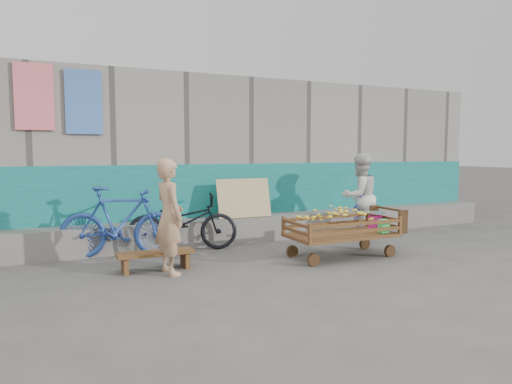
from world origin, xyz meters
name	(u,v)px	position (x,y,z in m)	size (l,w,h in m)	color
ground	(290,275)	(0.00, 0.00, 0.00)	(80.00, 80.00, 0.00)	#4D4A46
building_wall	(196,159)	(0.00, 4.05, 1.47)	(12.00, 3.50, 3.00)	gray
banana_cart	(340,223)	(1.18, 0.55, 0.53)	(1.82, 0.83, 0.78)	#502D1B
bench	(156,257)	(-1.56, 0.98, 0.19)	(1.03, 0.31, 0.26)	#502D1B
vendor_man	(169,217)	(-1.43, 0.72, 0.77)	(0.56, 0.37, 1.54)	tan
woman	(360,196)	(2.39, 1.65, 0.79)	(0.77, 0.60, 1.59)	silver
child	(362,214)	(2.39, 1.55, 0.47)	(0.46, 0.30, 0.94)	#3D4997
bicycle_dark	(183,222)	(-0.87, 2.05, 0.47)	(0.62, 1.78, 0.94)	black
bicycle_blue	(120,222)	(-1.89, 1.93, 0.55)	(0.52, 1.82, 1.10)	#284799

